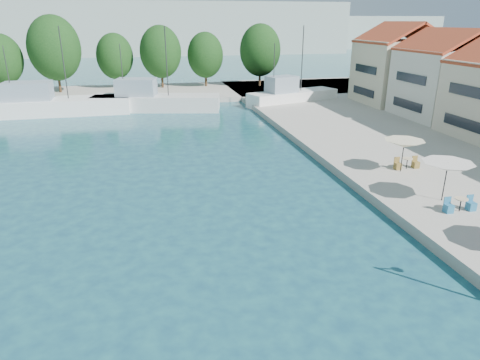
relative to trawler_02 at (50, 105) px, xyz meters
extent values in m
cube|color=#B0A99F|center=(9.80, 11.58, -0.77)|extent=(90.00, 16.00, 0.60)
cube|color=#9AA99F|center=(-12.20, 104.58, 6.93)|extent=(180.00, 40.00, 16.00)
cube|color=#9AA99F|center=(57.80, 124.58, 4.93)|extent=(140.00, 40.00, 12.00)
cube|color=silver|center=(41.80, -13.42, 3.03)|extent=(8.00, 8.50, 7.00)
pyramid|color=#A24824|center=(41.80, -13.42, 8.33)|extent=(8.40, 8.80, 1.80)
cube|color=beige|center=(41.80, -4.42, 3.28)|extent=(8.60, 8.50, 7.50)
pyramid|color=#A24824|center=(41.80, -4.42, 8.83)|extent=(9.00, 8.80, 1.80)
cube|color=white|center=(0.45, 0.01, -0.37)|extent=(17.22, 4.76, 2.20)
cube|color=gray|center=(-2.13, -0.04, 1.73)|extent=(5.20, 3.52, 2.00)
cylinder|color=#2D2D2D|center=(2.16, 0.04, 4.73)|extent=(0.12, 0.12, 8.00)
cylinder|color=#2D2D2D|center=(-3.84, -0.07, 3.73)|extent=(0.10, 0.10, 6.00)
cube|color=silver|center=(12.25, -0.01, -0.37)|extent=(15.85, 7.13, 2.20)
cube|color=gray|center=(10.00, 0.47, 1.73)|extent=(5.15, 3.97, 2.00)
cylinder|color=#2D2D2D|center=(13.75, -0.34, 4.73)|extent=(0.12, 0.12, 8.00)
cylinder|color=#2D2D2D|center=(8.49, 0.79, 3.73)|extent=(0.10, 0.10, 6.00)
cube|color=white|center=(29.70, -0.38, -0.37)|extent=(12.71, 6.81, 2.20)
cube|color=gray|center=(27.94, -0.95, 1.73)|extent=(4.27, 3.48, 2.00)
cylinder|color=#2D2D2D|center=(30.88, -0.01, 4.73)|extent=(0.12, 0.12, 8.00)
cylinder|color=#2D2D2D|center=(26.77, -1.32, 3.73)|extent=(0.10, 0.10, 6.00)
cylinder|color=#3F2B19|center=(-8.04, 13.41, 1.35)|extent=(0.36, 0.36, 3.63)
ellipsoid|color=black|center=(-8.04, 13.41, 4.25)|extent=(5.52, 5.52, 6.90)
cylinder|color=#3F2B19|center=(-0.97, 13.25, 1.89)|extent=(0.36, 0.36, 4.72)
ellipsoid|color=black|center=(-0.97, 13.25, 5.66)|extent=(7.17, 7.17, 8.96)
cylinder|color=#3F2B19|center=(6.88, 16.41, 1.33)|extent=(0.36, 0.36, 3.60)
ellipsoid|color=black|center=(6.88, 16.41, 4.21)|extent=(5.47, 5.47, 6.83)
cylinder|color=#3F2B19|center=(13.72, 14.82, 1.58)|extent=(0.36, 0.36, 4.09)
ellipsoid|color=black|center=(13.72, 14.82, 4.85)|extent=(6.21, 6.21, 7.77)
cylinder|color=#3F2B19|center=(20.53, 14.99, 1.35)|extent=(0.36, 0.36, 3.64)
ellipsoid|color=black|center=(20.53, 14.99, 4.27)|extent=(5.54, 5.54, 6.92)
cylinder|color=#3F2B19|center=(28.95, 13.63, 1.62)|extent=(0.36, 0.36, 4.18)
ellipsoid|color=black|center=(28.95, 13.63, 4.96)|extent=(6.35, 6.35, 7.94)
cylinder|color=black|center=(27.32, -33.64, 0.68)|extent=(0.06, 0.06, 2.30)
cone|color=silver|center=(27.32, -33.64, 1.59)|extent=(2.87, 2.87, 0.50)
cylinder|color=black|center=(27.81, -28.58, 0.64)|extent=(0.06, 0.06, 2.22)
cone|color=beige|center=(27.81, -28.58, 1.51)|extent=(2.71, 2.71, 0.50)
cylinder|color=black|center=(27.26, -35.21, -0.10)|extent=(0.06, 0.06, 0.74)
cylinder|color=#C5B290|center=(27.26, -35.21, 0.27)|extent=(0.70, 0.70, 0.04)
cube|color=#256A94|center=(27.96, -35.21, -0.24)|extent=(0.42, 0.42, 0.46)
cube|color=#256A94|center=(26.56, -35.21, -0.24)|extent=(0.42, 0.42, 0.46)
cylinder|color=black|center=(28.53, -28.15, -0.10)|extent=(0.06, 0.06, 0.74)
cylinder|color=#C5B290|center=(28.53, -28.15, 0.27)|extent=(0.70, 0.70, 0.04)
cube|color=olive|center=(29.23, -28.15, -0.24)|extent=(0.42, 0.42, 0.46)
cube|color=olive|center=(27.83, -28.15, -0.24)|extent=(0.42, 0.42, 0.46)
camera|label=1|loc=(11.06, -53.35, 9.26)|focal=32.00mm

